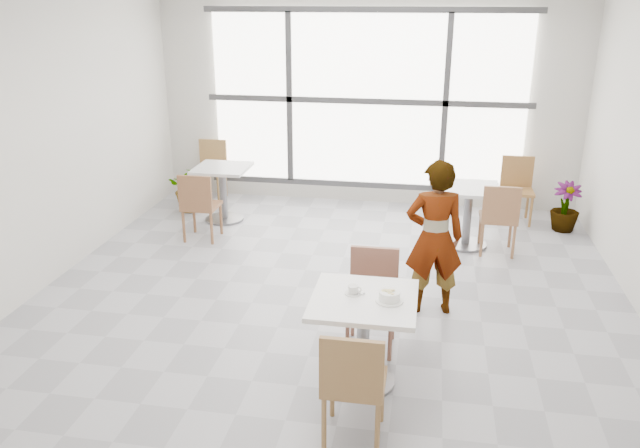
% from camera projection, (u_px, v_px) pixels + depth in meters
% --- Properties ---
extents(floor, '(7.00, 7.00, 0.00)m').
position_uv_depth(floor, '(325.00, 309.00, 6.19)').
color(floor, '#9E9EA5').
rests_on(floor, ground).
extents(wall_back, '(6.00, 0.00, 6.00)m').
position_uv_depth(wall_back, '(367.00, 100.00, 8.91)').
color(wall_back, silver).
rests_on(wall_back, ground).
extents(wall_front, '(6.00, 0.00, 6.00)m').
position_uv_depth(wall_front, '(177.00, 382.00, 2.44)').
color(wall_front, silver).
rests_on(wall_front, ground).
extents(wall_left, '(0.00, 7.00, 7.00)m').
position_uv_depth(wall_left, '(24.00, 148.00, 6.16)').
color(wall_left, silver).
rests_on(wall_left, ground).
extents(window, '(4.60, 0.07, 2.52)m').
position_uv_depth(window, '(366.00, 101.00, 8.85)').
color(window, white).
rests_on(window, ground).
extents(main_table, '(0.80, 0.80, 0.75)m').
position_uv_depth(main_table, '(363.00, 324.00, 4.84)').
color(main_table, white).
rests_on(main_table, ground).
extents(chair_near, '(0.42, 0.42, 0.87)m').
position_uv_depth(chair_near, '(353.00, 380.00, 4.18)').
color(chair_near, '#9A7043').
rests_on(chair_near, ground).
extents(chair_far, '(0.42, 0.42, 0.87)m').
position_uv_depth(chair_far, '(373.00, 292.00, 5.43)').
color(chair_far, brown).
rests_on(chair_far, ground).
extents(oatmeal_bowl, '(0.21, 0.21, 0.09)m').
position_uv_depth(oatmeal_bowl, '(389.00, 296.00, 4.70)').
color(oatmeal_bowl, white).
rests_on(oatmeal_bowl, main_table).
extents(coffee_cup, '(0.16, 0.13, 0.07)m').
position_uv_depth(coffee_cup, '(353.00, 290.00, 4.82)').
color(coffee_cup, silver).
rests_on(coffee_cup, main_table).
extents(person, '(0.60, 0.45, 1.52)m').
position_uv_depth(person, '(434.00, 238.00, 5.91)').
color(person, black).
rests_on(person, ground).
extents(bg_table_left, '(0.70, 0.70, 0.75)m').
position_uv_depth(bg_table_left, '(223.00, 186.00, 8.47)').
color(bg_table_left, silver).
rests_on(bg_table_left, ground).
extents(bg_table_right, '(0.70, 0.70, 0.75)m').
position_uv_depth(bg_table_right, '(468.00, 208.00, 7.59)').
color(bg_table_right, silver).
rests_on(bg_table_right, ground).
extents(bg_chair_left_near, '(0.42, 0.42, 0.87)m').
position_uv_depth(bg_chair_left_near, '(199.00, 203.00, 7.74)').
color(bg_chair_left_near, brown).
rests_on(bg_chair_left_near, ground).
extents(bg_chair_left_far, '(0.42, 0.42, 0.87)m').
position_uv_depth(bg_chair_left_far, '(211.00, 165.00, 9.43)').
color(bg_chair_left_far, '#A47946').
rests_on(bg_chair_left_far, ground).
extents(bg_chair_right_near, '(0.42, 0.42, 0.87)m').
position_uv_depth(bg_chair_right_near, '(499.00, 215.00, 7.32)').
color(bg_chair_right_near, '#996844').
rests_on(bg_chair_right_near, ground).
extents(bg_chair_right_far, '(0.42, 0.42, 0.87)m').
position_uv_depth(bg_chair_right_far, '(517.00, 185.00, 8.47)').
color(bg_chair_right_far, olive).
rests_on(bg_chair_right_far, ground).
extents(plant_left, '(0.76, 0.72, 0.67)m').
position_uv_depth(plant_left, '(191.00, 188.00, 8.91)').
color(plant_left, '#438543').
rests_on(plant_left, ground).
extents(plant_right, '(0.36, 0.36, 0.65)m').
position_uv_depth(plant_right, '(565.00, 207.00, 8.14)').
color(plant_right, '#4A8B45').
rests_on(plant_right, ground).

